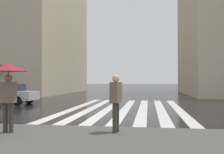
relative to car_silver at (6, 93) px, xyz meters
name	(u,v)px	position (x,y,z in m)	size (l,w,h in m)	color
ground_plane	(86,117)	(-5.50, -7.03, -0.76)	(220.00, 220.00, 0.00)	black
zebra_crossing	(126,108)	(-1.50, -8.49, -0.75)	(13.00, 6.50, 0.01)	silver
car_silver	(6,93)	(0.00, 0.00, 0.00)	(1.85, 4.10, 1.41)	#B7B7BC
pedestrian_with_floral_umbrella	(8,76)	(-9.90, -5.79, 1.04)	(1.09, 1.09, 2.02)	#6B5B4C
pedestrian_by_billboard	(116,98)	(-9.45, -8.88, 0.38)	(0.45, 0.33, 1.68)	#6B5B4C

